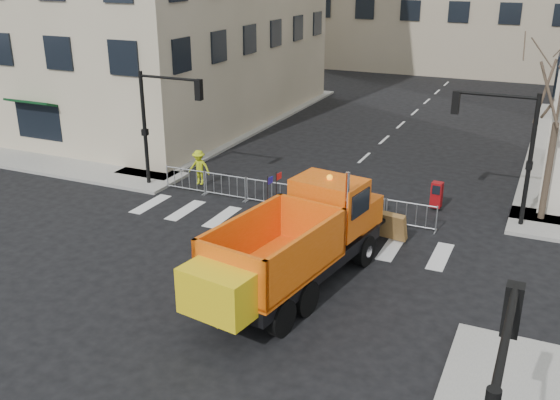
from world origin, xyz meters
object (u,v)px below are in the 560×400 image
at_px(plow_truck, 295,242).
at_px(cop_a, 337,213).
at_px(cop_b, 364,203).
at_px(cop_c, 370,224).
at_px(worker, 199,167).
at_px(newspaper_box, 437,195).

bearing_deg(plow_truck, cop_a, 12.74).
distance_m(cop_b, cop_c, 1.74).
bearing_deg(worker, cop_a, -21.44).
distance_m(cop_b, newspaper_box, 3.76).
xyz_separation_m(cop_c, worker, (-9.13, 2.87, 0.13)).
height_order(cop_c, worker, worker).
distance_m(worker, newspaper_box, 10.84).
bearing_deg(cop_b, cop_c, 149.20).
distance_m(cop_c, worker, 9.57).
bearing_deg(newspaper_box, worker, -167.30).
bearing_deg(plow_truck, cop_b, 4.77).
bearing_deg(cop_a, plow_truck, 78.23).
xyz_separation_m(cop_a, newspaper_box, (3.07, 3.96, -0.12)).
height_order(plow_truck, cop_a, plow_truck).
bearing_deg(cop_b, cop_a, 86.91).
xyz_separation_m(plow_truck, cop_c, (1.20, 4.36, -0.86)).
height_order(cop_a, worker, worker).
relative_size(cop_a, cop_c, 0.97).
xyz_separation_m(plow_truck, newspaper_box, (2.77, 8.88, -1.00)).
relative_size(cop_a, worker, 0.99).
height_order(plow_truck, worker, plow_truck).
relative_size(cop_b, newspaper_box, 1.84).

